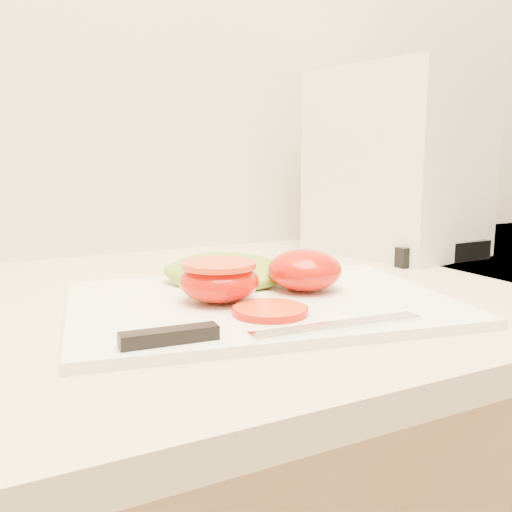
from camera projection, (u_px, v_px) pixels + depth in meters
name	position (u px, v px, depth m)	size (l,w,h in m)	color
cutting_board	(260.00, 303.00, 0.61)	(0.40, 0.29, 0.01)	white
tomato_half_dome	(305.00, 270.00, 0.65)	(0.08, 0.08, 0.05)	red
tomato_half_cut	(219.00, 280.00, 0.60)	(0.08, 0.08, 0.04)	red
tomato_slice_0	(270.00, 310.00, 0.55)	(0.07, 0.07, 0.01)	#E6511B
lettuce_leaf_0	(227.00, 272.00, 0.68)	(0.15, 0.10, 0.03)	#88B730
knife	(239.00, 332.00, 0.48)	(0.28, 0.06, 0.01)	silver
appliance	(397.00, 163.00, 0.95)	(0.20, 0.25, 0.30)	white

